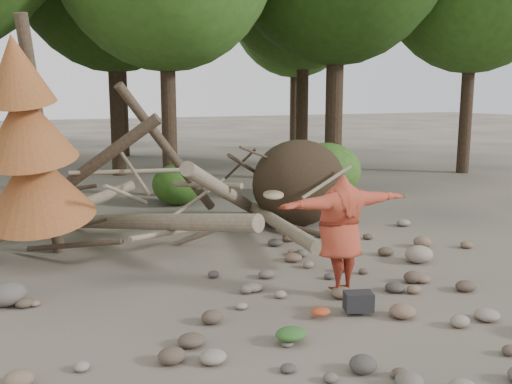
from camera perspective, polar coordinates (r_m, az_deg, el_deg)
name	(u,v)px	position (r m, az deg, el deg)	size (l,w,h in m)	color
ground	(285,304)	(8.44, 2.92, -11.15)	(120.00, 120.00, 0.00)	#514C44
deadfall_pile	(277,187)	(12.73, 2.16, 0.54)	(8.55, 5.24, 3.30)	#332619
dead_conifer	(30,148)	(10.39, -21.64, 4.15)	(2.06, 2.16, 4.35)	#4C3F30
bush_mid	(178,184)	(15.62, -7.80, 0.76)	(1.40, 1.40, 1.12)	#305D1B
bush_right	(326,170)	(16.58, 7.03, 2.15)	(2.00, 2.00, 1.60)	#3B6E22
frisbee_thrower	(340,233)	(8.62, 8.44, -4.06)	(2.51, 0.72, 1.77)	#A73A25
backpack	(358,305)	(8.15, 10.20, -11.10)	(0.39, 0.26, 0.26)	black
cloth_green	(291,338)	(7.20, 3.54, -14.35)	(0.40, 0.33, 0.15)	#2E5B24
cloth_orange	(320,315)	(7.96, 6.47, -12.13)	(0.28, 0.23, 0.10)	#A63B1C
boulder_mid_right	(419,254)	(10.74, 15.98, -6.00)	(0.51, 0.46, 0.31)	gray
boulder_mid_left	(6,294)	(9.08, -23.70, -9.32)	(0.57, 0.51, 0.34)	#5C534D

